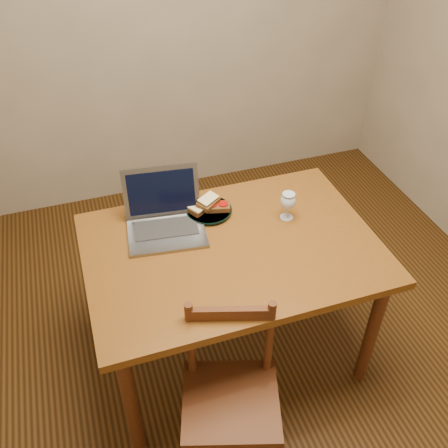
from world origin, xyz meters
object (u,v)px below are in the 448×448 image
object	(u,v)px
table	(232,260)
laptop	(164,214)
chair	(231,390)
milk_glass	(288,206)
plate	(209,211)

from	to	relation	value
table	laptop	bearing A→B (deg)	136.35
table	laptop	world-z (taller)	laptop
chair	milk_glass	world-z (taller)	milk_glass
chair	laptop	bearing A→B (deg)	112.61
laptop	chair	bearing A→B (deg)	-77.50
chair	plate	bearing A→B (deg)	96.09
chair	milk_glass	size ratio (longest dim) A/B	3.37
table	laptop	distance (m)	0.38
milk_glass	laptop	distance (m)	0.57
chair	plate	xyz separation A→B (m)	(0.15, 0.77, 0.30)
table	milk_glass	world-z (taller)	milk_glass
table	chair	bearing A→B (deg)	-109.48
milk_glass	laptop	bearing A→B (deg)	167.03
chair	plate	distance (m)	0.84
plate	laptop	xyz separation A→B (m)	(-0.22, -0.03, 0.06)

